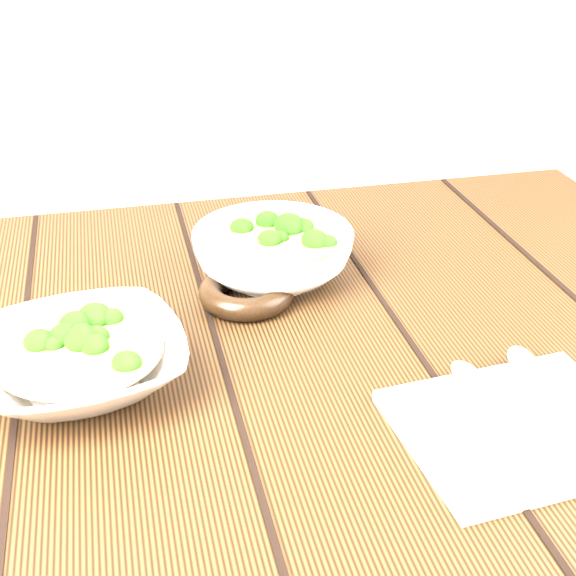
{
  "coord_description": "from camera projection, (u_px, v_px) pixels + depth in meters",
  "views": [
    {
      "loc": [
        -0.11,
        -0.71,
        1.21
      ],
      "look_at": [
        0.06,
        0.02,
        0.8
      ],
      "focal_mm": 50.0,
      "sensor_mm": 36.0,
      "label": 1
    }
  ],
  "objects": [
    {
      "name": "soup_bowl_back",
      "position": [
        273.0,
        253.0,
        0.96
      ],
      "size": [
        0.19,
        0.19,
        0.07
      ],
      "color": "silver",
      "rests_on": "table"
    },
    {
      "name": "trivet",
      "position": [
        246.0,
        292.0,
        0.92
      ],
      "size": [
        0.13,
        0.13,
        0.03
      ],
      "primitive_type": "torus",
      "rotation": [
        0.0,
        0.0,
        0.2
      ],
      "color": "black",
      "rests_on": "table"
    },
    {
      "name": "soup_bowl_front",
      "position": [
        80.0,
        360.0,
        0.77
      ],
      "size": [
        0.23,
        0.23,
        0.06
      ],
      "color": "silver",
      "rests_on": "table"
    },
    {
      "name": "spoon_left",
      "position": [
        484.0,
        395.0,
        0.74
      ],
      "size": [
        0.03,
        0.17,
        0.01
      ],
      "color": "#B4AF9E",
      "rests_on": "napkin"
    },
    {
      "name": "napkin",
      "position": [
        520.0,
        428.0,
        0.71
      ],
      "size": [
        0.22,
        0.19,
        0.01
      ],
      "primitive_type": "cube",
      "rotation": [
        0.0,
        0.0,
        0.09
      ],
      "color": "beige",
      "rests_on": "table"
    },
    {
      "name": "table",
      "position": [
        240.0,
        433.0,
        0.9
      ],
      "size": [
        1.2,
        0.8,
        0.75
      ],
      "color": "#37210F",
      "rests_on": "ground"
    },
    {
      "name": "spoon_right",
      "position": [
        529.0,
        379.0,
        0.76
      ],
      "size": [
        0.06,
        0.17,
        0.01
      ],
      "color": "#B4AF9E",
      "rests_on": "napkin"
    }
  ]
}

